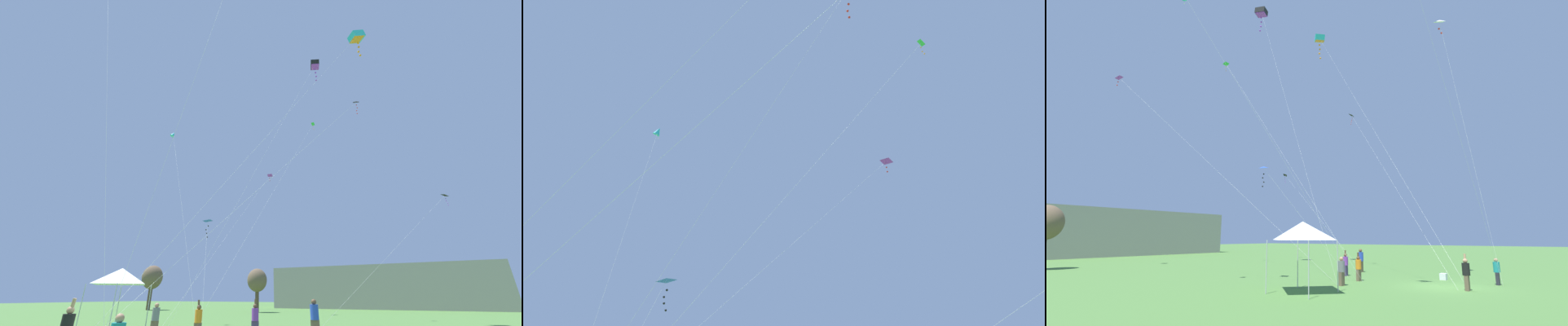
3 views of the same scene
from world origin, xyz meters
The scene contains 5 objects.
kite_blue_delta_2 centered at (-3.91, 10.64, 7.46)m, with size 3.94×5.22×7.75m.
kite_green_delta_4 centered at (2.46, 22.17, 21.17)m, with size 3.48×18.35×22.31m.
kite_cyan_diamond_5 centered at (-10.22, 12.02, 17.88)m, with size 10.33×6.95×18.33m.
kite_purple_delta_6 centered at (-6.07, 28.57, 18.42)m, with size 3.57×24.11×18.95m.
kite_black_delta_8 centered at (8.44, 9.92, 14.53)m, with size 10.11×11.60×15.36m.
Camera 2 is at (18.05, 0.84, 3.78)m, focal length 35.00 mm.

